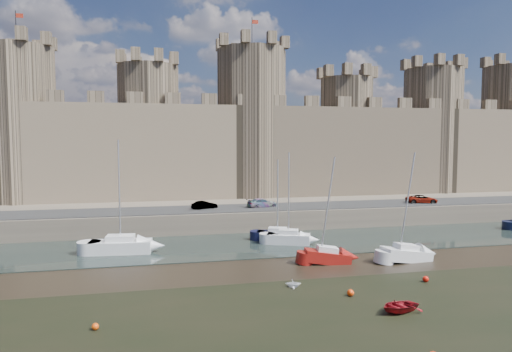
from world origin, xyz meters
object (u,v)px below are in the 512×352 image
object	(u,v)px
car_2	(262,203)
sailboat_0	(121,245)
sailboat_1	(278,234)
sailboat_5	(406,253)
car_3	(422,199)
car_1	(204,205)
sailboat_4	(327,255)
sailboat_2	(288,237)

from	to	relation	value
car_2	sailboat_0	distance (m)	20.51
sailboat_1	sailboat_5	xyz separation A→B (m)	(9.45, -10.89, -0.01)
car_3	sailboat_5	distance (m)	23.23
car_2	sailboat_1	bearing A→B (deg)	165.90
sailboat_5	sailboat_0	bearing A→B (deg)	156.22
sailboat_0	car_1	bearing A→B (deg)	55.05
sailboat_0	sailboat_4	distance (m)	20.28
car_1	sailboat_2	distance (m)	13.63
car_1	sailboat_5	distance (m)	25.96
sailboat_2	sailboat_4	size ratio (longest dim) A/B	1.01
car_1	sailboat_2	xyz separation A→B (m)	(7.91, -10.87, -2.24)
car_1	sailboat_0	distance (m)	14.79
car_3	sailboat_4	distance (m)	27.59
car_2	sailboat_0	size ratio (longest dim) A/B	0.36
car_1	sailboat_2	bearing A→B (deg)	-162.85
car_3	sailboat_4	world-z (taller)	sailboat_4
car_3	car_2	bearing A→B (deg)	98.95
sailboat_2	sailboat_5	bearing A→B (deg)	-23.94
car_2	sailboat_0	bearing A→B (deg)	111.23
car_3	sailboat_2	bearing A→B (deg)	125.54
car_1	sailboat_5	xyz separation A→B (m)	(16.67, -19.76, -2.30)
car_2	sailboat_2	xyz separation A→B (m)	(0.36, -10.92, -2.29)
sailboat_4	sailboat_5	xyz separation A→B (m)	(7.43, -0.91, 0.01)
sailboat_1	sailboat_4	distance (m)	10.19
sailboat_4	sailboat_5	bearing A→B (deg)	-0.25
sailboat_2	sailboat_5	world-z (taller)	sailboat_5
car_1	car_2	xyz separation A→B (m)	(7.55, 0.04, 0.05)
car_2	car_3	bearing A→B (deg)	-104.58
sailboat_1	sailboat_2	bearing A→B (deg)	-50.69
sailboat_1	sailboat_5	distance (m)	14.42
car_1	car_3	xyz separation A→B (m)	(30.13, -0.98, 0.06)
car_1	sailboat_1	size ratio (longest dim) A/B	0.36
car_2	car_3	distance (m)	22.60
sailboat_2	sailboat_5	xyz separation A→B (m)	(8.77, -8.89, -0.06)
sailboat_0	sailboat_5	bearing A→B (deg)	-12.70
sailboat_0	sailboat_4	world-z (taller)	sailboat_0
car_3	sailboat_4	size ratio (longest dim) A/B	0.44
car_2	sailboat_1	xyz separation A→B (m)	(-0.33, -8.91, -2.35)
sailboat_1	sailboat_0	bearing A→B (deg)	-151.73
sailboat_0	sailboat_5	size ratio (longest dim) A/B	1.10
car_1	car_3	distance (m)	30.15
car_2	sailboat_4	bearing A→B (deg)	173.13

